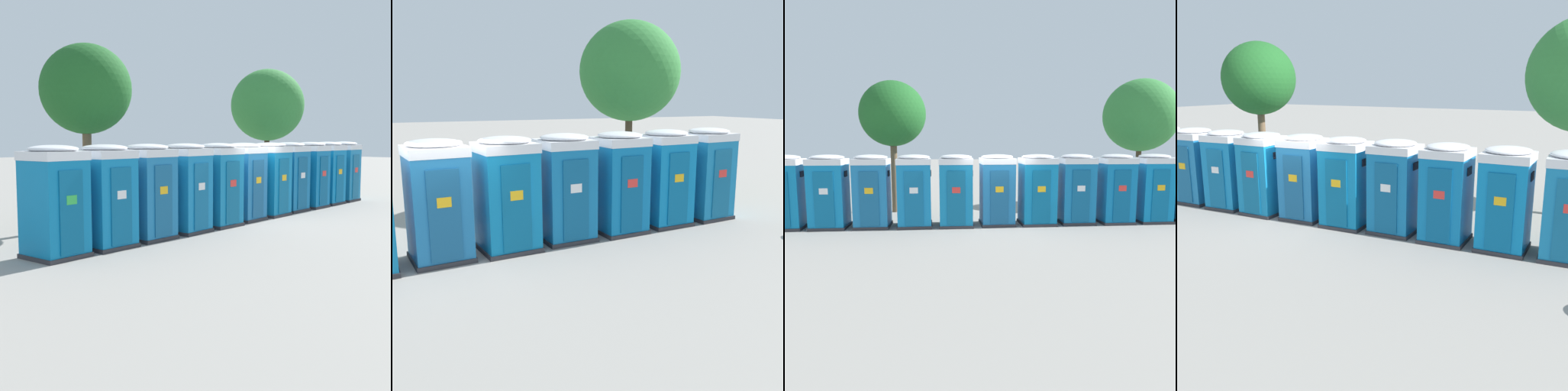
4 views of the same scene
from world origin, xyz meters
TOP-DOWN VIEW (x-y plane):
  - ground_plane at (0.00, 0.00)m, footprint 120.00×120.00m
  - portapotty_0 at (-7.32, -0.27)m, footprint 1.32×1.30m
  - portapotty_1 at (-5.86, -0.21)m, footprint 1.28×1.26m
  - portapotty_2 at (-4.40, -0.13)m, footprint 1.26×1.25m
  - portapotty_3 at (-2.93, -0.10)m, footprint 1.29×1.30m
  - portapotty_4 at (-1.46, -0.07)m, footprint 1.22×1.22m
  - portapotty_5 at (-0.00, 0.09)m, footprint 1.29×1.28m
  - portapotty_6 at (1.46, 0.10)m, footprint 1.32×1.28m
  - portapotty_7 at (2.92, 0.25)m, footprint 1.25×1.24m
  - portapotty_8 at (4.39, 0.23)m, footprint 1.22×1.25m
  - portapotty_9 at (5.85, 0.33)m, footprint 1.21×1.22m
  - street_tree_0 at (-4.14, 2.88)m, footprint 2.76×2.76m
  - street_tree_1 at (7.05, 4.20)m, footprint 3.41×3.41m

SIDE VIEW (x-z plane):
  - ground_plane at x=0.00m, z-range 0.00..0.00m
  - portapotty_6 at x=1.46m, z-range 0.01..2.55m
  - portapotty_1 at x=-5.86m, z-range 0.01..2.55m
  - portapotty_0 at x=-7.32m, z-range 0.01..2.55m
  - portapotty_7 at x=2.92m, z-range 0.01..2.55m
  - portapotty_2 at x=-4.40m, z-range 0.01..2.55m
  - portapotty_5 at x=0.00m, z-range 0.01..2.55m
  - portapotty_3 at x=-2.93m, z-range 0.01..2.55m
  - portapotty_4 at x=-1.46m, z-range 0.01..2.55m
  - portapotty_9 at x=5.85m, z-range 0.01..2.55m
  - portapotty_8 at x=4.39m, z-range 0.01..2.55m
  - street_tree_0 at x=-4.14m, z-range 1.37..6.88m
  - street_tree_1 at x=7.05m, z-range 1.27..7.14m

